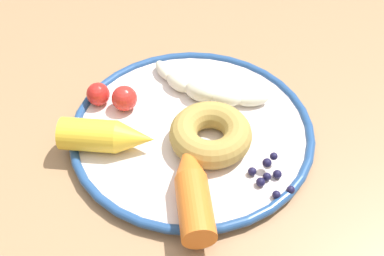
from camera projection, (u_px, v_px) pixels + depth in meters
dining_table at (218, 158)px, 0.71m from camera, size 1.20×0.83×0.70m
plate at (192, 129)px, 0.63m from camera, size 0.33×0.33×0.02m
banana at (203, 89)px, 0.67m from camera, size 0.11×0.17×0.03m
carrot_orange at (192, 188)px, 0.53m from camera, size 0.14×0.05×0.04m
carrot_yellow at (108, 136)px, 0.59m from camera, size 0.06×0.13×0.04m
donut at (211, 134)px, 0.60m from camera, size 0.15×0.15×0.04m
blueberry_pile at (270, 175)px, 0.56m from camera, size 0.06×0.05×0.02m
tomato_near at (98, 94)px, 0.65m from camera, size 0.03×0.03×0.03m
tomato_mid at (124, 98)px, 0.64m from camera, size 0.04×0.04×0.04m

